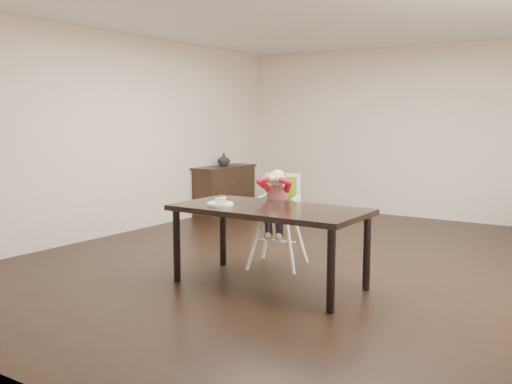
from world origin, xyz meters
The scene contains 7 objects.
ground centered at (0.00, 0.00, 0.00)m, with size 7.00×7.00×0.00m, color black.
room_walls centered at (0.00, 0.00, 1.86)m, with size 6.02×7.02×2.71m.
dining_table centered at (0.04, -0.99, 0.67)m, with size 1.80×0.90×0.75m.
high_chair centered at (-0.27, -0.31, 0.73)m, with size 0.52×0.52×1.03m.
plate centered at (-0.41, -1.15, 0.78)m, with size 0.30×0.30×0.07m.
sideboard centered at (-2.78, 2.11, 0.40)m, with size 0.44×1.26×0.79m.
vase centered at (-2.78, 2.08, 0.89)m, with size 0.21×0.22×0.21m, color #99999E.
Camera 1 is at (2.81, -5.42, 1.56)m, focal length 40.00 mm.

